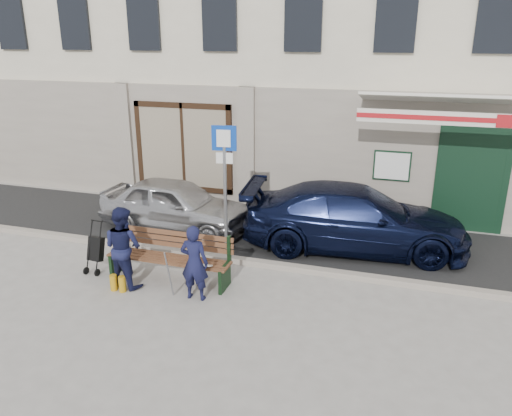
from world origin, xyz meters
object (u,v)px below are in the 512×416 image
at_px(car_navy, 355,218).
at_px(stroller, 96,250).
at_px(man, 194,263).
at_px(parking_sign, 225,169).
at_px(bench, 167,258).
at_px(car_silver, 175,205).
at_px(woman, 123,247).

height_order(car_navy, stroller, car_navy).
distance_m(car_navy, man, 3.90).
relative_size(parking_sign, man, 1.99).
distance_m(man, stroller, 2.35).
bearing_deg(bench, car_silver, 112.50).
height_order(woman, stroller, woman).
bearing_deg(bench, stroller, -177.16).
xyz_separation_m(car_silver, bench, (1.02, -2.46, -0.16)).
height_order(parking_sign, woman, parking_sign).
xyz_separation_m(parking_sign, stroller, (-2.12, -1.60, -1.39)).
height_order(car_navy, woman, woman).
bearing_deg(stroller, car_silver, 84.67).
bearing_deg(car_silver, woman, -170.00).
distance_m(car_silver, woman, 2.90).
bearing_deg(stroller, bench, 8.33).
distance_m(car_navy, woman, 4.87).
xyz_separation_m(car_silver, parking_sign, (1.63, -0.94, 1.22)).
bearing_deg(parking_sign, man, -93.15).
bearing_deg(bench, woman, -147.72).
relative_size(car_navy, stroller, 4.69).
xyz_separation_m(car_navy, parking_sign, (-2.57, -1.07, 1.15)).
xyz_separation_m(bench, man, (0.80, -0.49, 0.23)).
height_order(man, woman, woman).
bearing_deg(parking_sign, car_silver, 141.88).
relative_size(man, stroller, 1.35).
bearing_deg(stroller, parking_sign, 42.52).
bearing_deg(man, bench, -34.20).
distance_m(car_silver, stroller, 2.59).
bearing_deg(car_navy, stroller, 113.29).
relative_size(car_navy, parking_sign, 1.75).
bearing_deg(man, parking_sign, -87.22).
bearing_deg(parking_sign, car_navy, 14.29).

